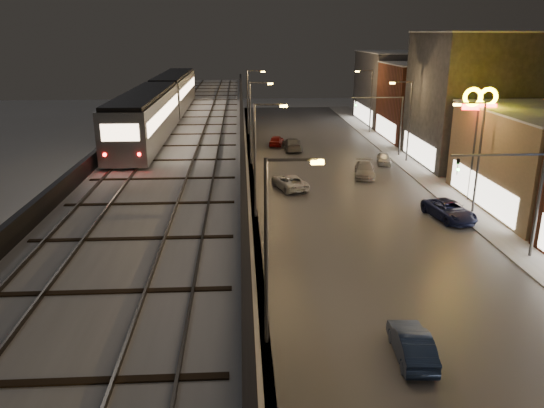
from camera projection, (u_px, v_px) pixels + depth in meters
name	position (u px, v px, depth m)	size (l,w,h in m)	color
road_surface	(347.00, 200.00, 46.48)	(17.00, 120.00, 0.06)	#46474D
sidewalk_right	(459.00, 197.00, 47.03)	(4.00, 120.00, 0.14)	#9FA1A8
under_viaduct_pavement	(193.00, 203.00, 45.73)	(11.00, 120.00, 0.06)	#9FA1A8
elevated_viaduct	(186.00, 146.00, 41.01)	(9.00, 100.00, 6.30)	black
viaduct_trackbed	(186.00, 136.00, 40.89)	(8.40, 100.00, 0.32)	#B2B7C1
viaduct_parapet_streetside	(242.00, 130.00, 41.02)	(0.30, 100.00, 1.10)	black
viaduct_parapet_far	(128.00, 131.00, 40.53)	(0.30, 100.00, 1.10)	black
building_d	(477.00, 99.00, 57.57)	(12.20, 13.20, 14.16)	#353539
building_e	(431.00, 102.00, 71.48)	(12.20, 12.20, 10.16)	#51241C
building_f	(401.00, 88.00, 84.62)	(12.20, 16.20, 11.16)	#414045
streetlight_left_1	(272.00, 240.00, 23.55)	(2.57, 0.28, 9.00)	#38383A
streetlight_left_2	(258.00, 153.00, 40.63)	(2.57, 0.28, 9.00)	#38383A
streetlight_right_2	(476.00, 150.00, 41.60)	(2.56, 0.28, 9.00)	#38383A
streetlight_left_3	(253.00, 117.00, 57.72)	(2.57, 0.28, 9.00)	#38383A
streetlight_right_3	(407.00, 116.00, 58.68)	(2.56, 0.28, 9.00)	#38383A
streetlight_left_4	(250.00, 98.00, 74.81)	(2.57, 0.28, 9.00)	#38383A
streetlight_right_4	(369.00, 97.00, 75.77)	(2.56, 0.28, 9.00)	#38383A
traffic_light_rig_a	(522.00, 192.00, 33.23)	(6.10, 0.34, 7.00)	#38383A
traffic_light_rig_b	(392.00, 118.00, 61.71)	(6.10, 0.34, 7.00)	#38383A
subway_train	(163.00, 101.00, 46.11)	(2.87, 34.56, 3.42)	gray
car_near_white	(412.00, 345.00, 23.74)	(1.46, 4.17, 1.38)	#111D3A
car_mid_silver	(290.00, 182.00, 49.46)	(2.26, 4.91, 1.36)	silver
car_mid_dark	(292.00, 145.00, 65.65)	(2.12, 5.21, 1.51)	#5B5C5D
car_far_white	(276.00, 141.00, 68.45)	(1.55, 3.85, 1.31)	maroon
car_onc_dark	(449.00, 211.00, 41.44)	(2.39, 5.19, 1.44)	#19204B
car_onc_white	(365.00, 170.00, 53.72)	(1.97, 4.84, 1.40)	#979798
car_onc_red	(384.00, 159.00, 58.90)	(1.48, 3.68, 1.25)	silver
sign_mcdonalds	(479.00, 110.00, 43.86)	(2.90, 0.47, 9.76)	#38383A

